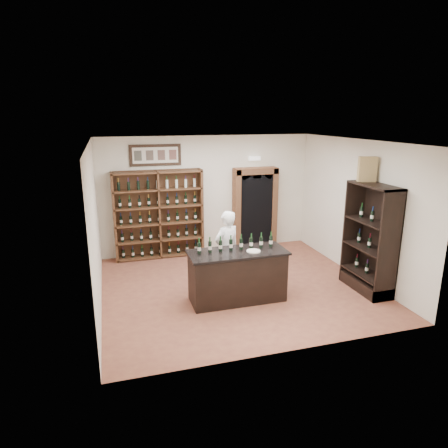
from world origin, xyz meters
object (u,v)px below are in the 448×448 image
at_px(tasting_counter, 237,276).
at_px(side_cabinet, 370,255).
at_px(wine_shelf, 159,214).
at_px(counter_bottle_0, 199,248).
at_px(shopkeeper, 227,250).
at_px(wine_crate, 367,169).

relative_size(tasting_counter, side_cabinet, 0.85).
distance_m(wine_shelf, side_cabinet, 5.02).
distance_m(wine_shelf, counter_bottle_0, 2.86).
relative_size(wine_shelf, shopkeeper, 1.34).
relative_size(wine_shelf, counter_bottle_0, 7.33).
xyz_separation_m(tasting_counter, shopkeeper, (-0.02, 0.65, 0.33)).
height_order(wine_shelf, counter_bottle_0, wine_shelf).
relative_size(wine_shelf, side_cabinet, 1.00).
bearing_deg(wine_crate, wine_shelf, 161.91).
xyz_separation_m(counter_bottle_0, side_cabinet, (3.44, -0.40, -0.35)).
bearing_deg(shopkeeper, side_cabinet, 139.83).
xyz_separation_m(side_cabinet, wine_crate, (0.00, 0.35, 1.69)).
xyz_separation_m(wine_shelf, side_cabinet, (3.82, -3.23, -0.35)).
bearing_deg(side_cabinet, tasting_counter, 173.72).
xyz_separation_m(counter_bottle_0, wine_crate, (3.45, -0.05, 1.34)).
relative_size(tasting_counter, shopkeeper, 1.15).
distance_m(wine_shelf, shopkeeper, 2.54).
bearing_deg(counter_bottle_0, side_cabinet, -6.62).
xyz_separation_m(shopkeeper, wine_crate, (2.75, -0.60, 1.63)).
distance_m(tasting_counter, side_cabinet, 2.75).
xyz_separation_m(tasting_counter, side_cabinet, (2.72, -0.30, 0.26)).
distance_m(counter_bottle_0, side_cabinet, 3.49).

